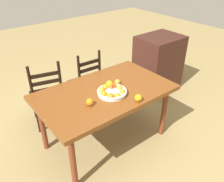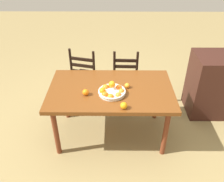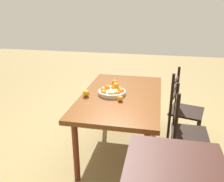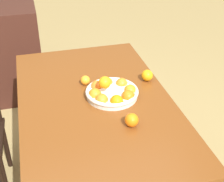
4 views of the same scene
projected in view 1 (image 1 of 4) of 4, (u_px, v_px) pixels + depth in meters
name	position (u px, v px, depth m)	size (l,w,h in m)	color
ground_plane	(106.00, 140.00, 3.06)	(12.00, 12.00, 0.00)	olive
dining_table	(105.00, 96.00, 2.70)	(1.56, 0.94, 0.76)	brown
chair_near_window	(86.00, 83.00, 3.45)	(0.40, 0.40, 0.97)	black
chair_by_cabinet	(47.00, 96.00, 3.14)	(0.51, 0.51, 0.98)	black
cabinet	(158.00, 63.00, 4.00)	(0.72, 0.57, 0.95)	#361A14
fruit_bowl	(112.00, 92.00, 2.58)	(0.33, 0.33, 0.15)	silver
orange_loose_0	(90.00, 102.00, 2.39)	(0.08, 0.08, 0.08)	orange
orange_loose_1	(138.00, 98.00, 2.46)	(0.08, 0.08, 0.08)	orange
orange_loose_2	(117.00, 82.00, 2.77)	(0.06, 0.06, 0.06)	orange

